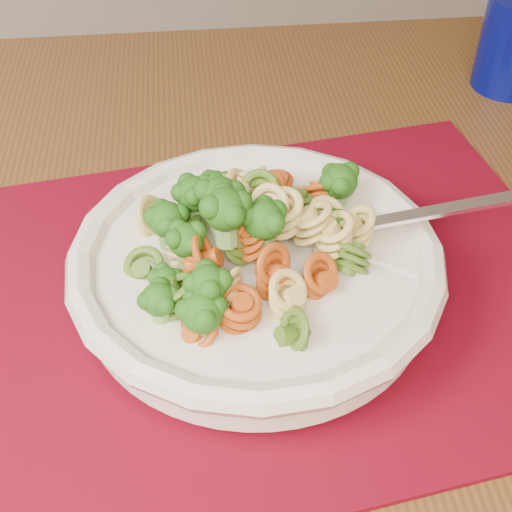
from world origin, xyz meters
name	(u,v)px	position (x,y,z in m)	size (l,w,h in m)	color
dining_table	(188,357)	(0.50, 0.70, 0.62)	(1.39, 1.06, 0.73)	#563618
placemat	(272,291)	(0.56, 0.64, 0.73)	(0.45, 0.35, 0.00)	#650413
pasta_bowl	(256,267)	(0.55, 0.64, 0.77)	(0.26, 0.26, 0.05)	silver
pasta_broccoli_heap	(256,249)	(0.55, 0.64, 0.78)	(0.22, 0.22, 0.06)	tan
fork	(336,229)	(0.61, 0.64, 0.78)	(0.19, 0.02, 0.01)	silver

